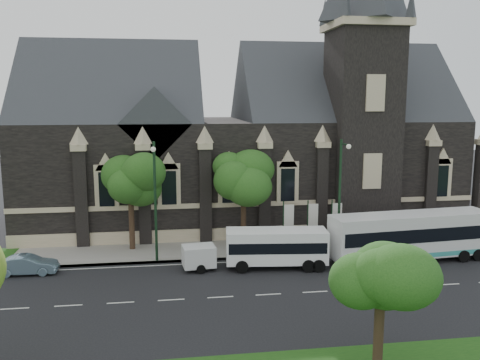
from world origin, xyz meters
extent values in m
plane|color=black|center=(0.00, 0.00, 0.00)|extent=(160.00, 160.00, 0.00)
cube|color=gray|center=(0.00, 9.50, 0.07)|extent=(80.00, 5.00, 0.15)
cube|color=black|center=(4.00, 19.50, 5.00)|extent=(40.00, 15.00, 10.00)
cube|color=#282B2F|center=(-8.00, 19.50, 10.00)|extent=(16.00, 15.00, 15.00)
cube|color=#282B2F|center=(14.00, 19.50, 10.00)|extent=(20.00, 15.00, 15.00)
cube|color=#282B2F|center=(-4.00, 15.00, 10.00)|extent=(6.00, 6.00, 6.00)
cube|color=black|center=(14.00, 13.50, 9.00)|extent=(5.50, 5.50, 18.00)
cube|color=tan|center=(14.00, 13.50, 18.20)|extent=(6.20, 6.20, 0.60)
cube|color=tan|center=(4.00, 11.96, 3.20)|extent=(40.00, 0.22, 0.40)
cube|color=tan|center=(4.00, 11.96, 0.60)|extent=(40.00, 0.25, 1.20)
cube|color=black|center=(2.00, 11.82, 4.80)|extent=(1.20, 0.12, 2.80)
cylinder|color=black|center=(6.00, -9.50, 1.54)|extent=(0.44, 0.44, 3.08)
sphere|color=#1E4C17|center=(6.00, -9.50, 4.48)|extent=(3.20, 3.20, 3.20)
sphere|color=#1E4C17|center=(6.60, -8.90, 5.08)|extent=(2.40, 2.40, 2.40)
cylinder|color=black|center=(3.00, 10.50, 1.98)|extent=(0.44, 0.44, 3.96)
sphere|color=#1E4C17|center=(3.00, 10.50, 5.64)|extent=(3.84, 3.84, 3.84)
sphere|color=#1E4C17|center=(3.72, 11.22, 6.36)|extent=(2.88, 2.88, 2.88)
cylinder|color=black|center=(-6.00, 10.50, 1.98)|extent=(0.44, 0.44, 3.96)
sphere|color=#1E4C17|center=(-6.00, 10.50, 5.57)|extent=(3.68, 3.68, 3.68)
sphere|color=#1E4C17|center=(-5.31, 11.19, 6.26)|extent=(2.76, 2.76, 2.76)
cylinder|color=black|center=(10.00, 7.30, 4.50)|extent=(0.20, 0.20, 9.00)
cylinder|color=black|center=(10.00, 6.50, 8.70)|extent=(0.10, 1.60, 0.10)
sphere|color=silver|center=(10.00, 5.70, 8.60)|extent=(0.36, 0.36, 0.36)
cylinder|color=black|center=(-4.00, 7.30, 4.50)|extent=(0.20, 0.20, 9.00)
cylinder|color=black|center=(-4.00, 6.50, 8.70)|extent=(0.10, 1.60, 0.10)
sphere|color=silver|center=(-4.00, 5.70, 8.60)|extent=(0.36, 0.36, 0.36)
cylinder|color=black|center=(6.00, 9.00, 2.00)|extent=(0.10, 0.10, 4.00)
cube|color=white|center=(6.45, 9.00, 2.60)|extent=(0.80, 0.04, 2.20)
cylinder|color=black|center=(8.00, 9.00, 2.00)|extent=(0.10, 0.10, 4.00)
cube|color=white|center=(8.45, 9.00, 2.60)|extent=(0.80, 0.04, 2.20)
cylinder|color=black|center=(10.00, 9.00, 2.00)|extent=(0.10, 0.10, 4.00)
cube|color=white|center=(10.45, 9.00, 2.60)|extent=(0.80, 0.04, 2.20)
cube|color=silver|center=(14.82, 5.02, 2.03)|extent=(12.53, 3.70, 3.15)
cube|color=black|center=(14.82, 5.02, 2.23)|extent=(12.04, 3.69, 1.01)
cube|color=teal|center=(14.82, 5.02, 0.75)|extent=(12.04, 3.68, 0.35)
cylinder|color=black|center=(10.64, 3.34, 0.45)|extent=(0.92, 0.36, 0.90)
cylinder|color=black|center=(10.40, 5.90, 0.45)|extent=(0.92, 0.36, 0.90)
cylinder|color=black|center=(18.63, 4.08, 0.45)|extent=(0.92, 0.36, 0.90)
cylinder|color=black|center=(18.39, 6.64, 0.45)|extent=(0.92, 0.36, 0.90)
cylinder|color=black|center=(19.86, 4.20, 0.45)|extent=(0.92, 0.36, 0.90)
cylinder|color=black|center=(19.62, 6.76, 0.45)|extent=(0.92, 0.36, 0.90)
cube|color=white|center=(4.55, 4.91, 1.61)|extent=(7.38, 2.99, 2.32)
cube|color=black|center=(4.55, 4.91, 1.72)|extent=(7.10, 3.00, 0.78)
cylinder|color=black|center=(1.94, 4.05, 0.45)|extent=(0.92, 0.37, 0.90)
cylinder|color=black|center=(2.17, 6.29, 0.45)|extent=(0.92, 0.37, 0.90)
cylinder|color=black|center=(6.58, 3.56, 0.45)|extent=(0.92, 0.37, 0.90)
cylinder|color=black|center=(6.82, 5.81, 0.45)|extent=(0.92, 0.37, 0.90)
cylinder|color=black|center=(7.30, 3.49, 0.45)|extent=(0.92, 0.37, 0.90)
cylinder|color=black|center=(7.53, 5.73, 0.45)|extent=(0.92, 0.37, 0.90)
cube|color=silver|center=(-1.00, 5.20, 1.01)|extent=(2.42, 1.92, 1.46)
cylinder|color=black|center=(-0.91, 4.36, 0.31)|extent=(0.65, 0.29, 0.63)
cylinder|color=black|center=(-1.09, 6.03, 0.31)|extent=(0.65, 0.29, 0.63)
cylinder|color=black|center=(0.45, 5.35, 0.62)|extent=(1.35, 0.23, 0.08)
imported|color=slate|center=(-12.83, 5.95, 0.67)|extent=(4.07, 1.46, 1.33)
camera|label=1|loc=(-2.90, -28.90, 12.05)|focal=37.34mm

